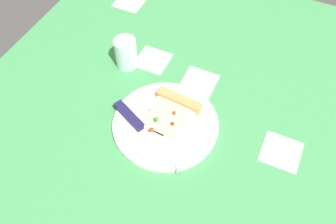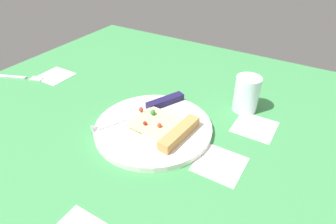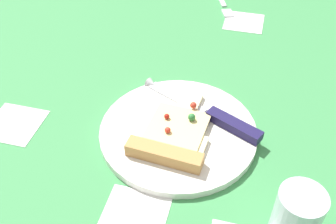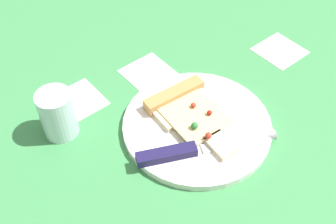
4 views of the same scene
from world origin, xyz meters
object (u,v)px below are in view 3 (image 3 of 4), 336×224
Objects in this scene: pizza_slice at (173,136)px; fork at (223,3)px; plate at (178,132)px; drinking_glass at (296,217)px; knife at (211,114)px.

fork is at bearing 94.13° from pizza_slice.
plate is 2.96× the size of drinking_glass.
pizza_slice is 1.21× the size of fork.
pizza_slice reaches higher than plate.
drinking_glass is 64.88cm from fork.
drinking_glass is at bearing -38.12° from plate.
knife is 43.40cm from fork.
knife reaches higher than fork.
plate is at bearing 157.62° from knife.
plate is at bearing 67.42° from fork.
plate is 47.45cm from fork.
pizza_slice reaches higher than fork.
drinking_glass is 0.60× the size of fork.
pizza_slice is at bearing -94.66° from plate.
pizza_slice is 0.80× the size of knife.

